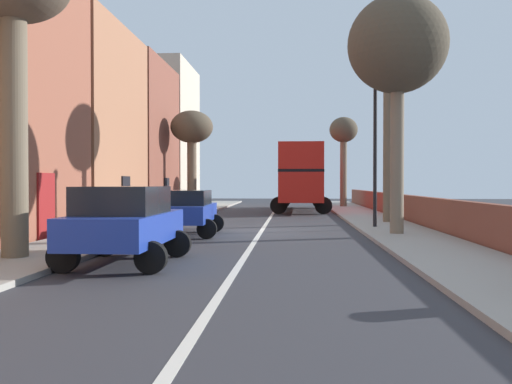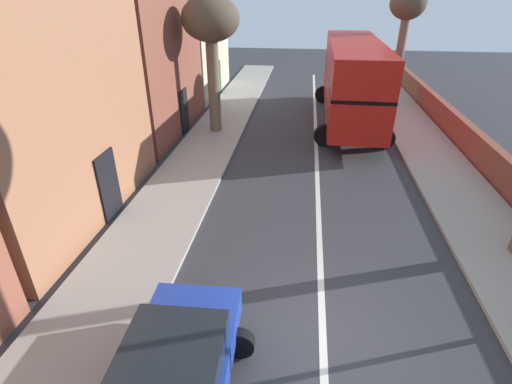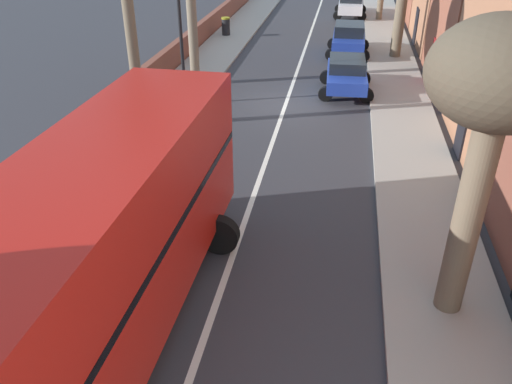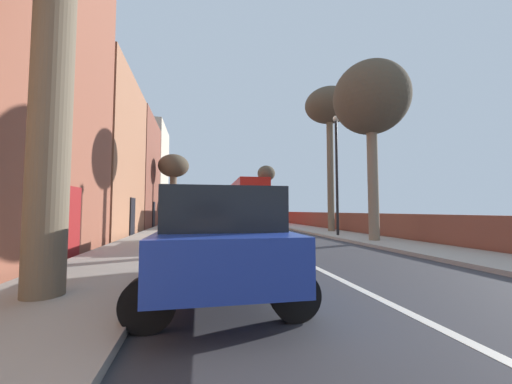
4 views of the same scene
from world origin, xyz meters
The scene contains 14 objects.
ground_plane centered at (0.00, 0.00, 0.00)m, with size 84.00×84.00×0.00m, color #333338.
road_centre_line centered at (0.00, 0.00, 0.00)m, with size 0.16×54.00×0.01m, color silver.
sidewalk_left centered at (-4.90, 0.00, 0.06)m, with size 2.60×60.00×0.12m, color #9E998E.
sidewalk_right centered at (4.90, 0.00, 0.06)m, with size 2.60×60.00×0.12m, color #9E998E.
terraced_houses_left centered at (-8.50, 0.57, 4.82)m, with size 4.07×47.68×10.66m.
boundary_wall_right centered at (6.45, 0.00, 0.62)m, with size 0.36×54.00×1.24m, color brown.
double_decker_bus centered at (1.70, 14.65, 2.35)m, with size 3.69×11.06×4.06m.
parked_car_blue_left_0 centered at (-2.50, -2.03, 0.89)m, with size 2.49×4.01×1.54m.
parked_car_blue_left_1 centered at (-2.50, -8.65, 0.96)m, with size 2.42×3.94×1.71m.
street_tree_right_1 centered at (4.81, 19.01, 5.23)m, with size 2.02×2.02×6.43m.
street_tree_right_3 centered at (5.26, 3.40, 7.81)m, with size 3.09×3.09×9.04m.
street_tree_left_4 centered at (-4.95, 12.14, 4.91)m, with size 2.57×2.57×6.05m.
street_tree_right_5 centered at (4.61, -2.08, 6.26)m, with size 3.27×3.27×7.86m.
lamppost_right centered at (4.30, 0.66, 3.81)m, with size 0.32×0.32×6.31m.
Camera 4 is at (-2.84, -13.42, 1.40)m, focal length 20.42 mm.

